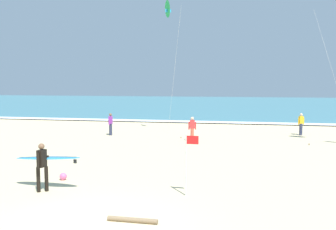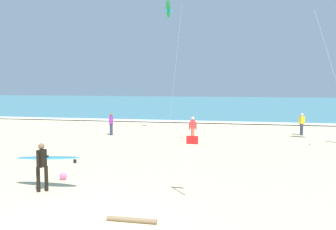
{
  "view_description": "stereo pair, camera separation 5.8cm",
  "coord_description": "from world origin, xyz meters",
  "px_view_note": "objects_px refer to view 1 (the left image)",
  "views": [
    {
      "loc": [
        3.94,
        -8.64,
        3.81
      ],
      "look_at": [
        1.0,
        6.13,
        2.46
      ],
      "focal_mm": 39.11,
      "sensor_mm": 36.0,
      "label": 1
    },
    {
      "loc": [
        4.0,
        -8.63,
        3.81
      ],
      "look_at": [
        1.0,
        6.13,
        2.46
      ],
      "focal_mm": 39.11,
      "sensor_mm": 36.0,
      "label": 2
    }
  ],
  "objects_px": {
    "bystander_purple_top": "(111,124)",
    "driftwood_log": "(132,220)",
    "kite_delta_emerald_near": "(168,9)",
    "bystander_yellow_top": "(301,124)",
    "surfer_lead": "(45,161)",
    "beach_ball": "(63,176)",
    "lifeguard_flag": "(188,159)",
    "bystander_red_top": "(192,129)"
  },
  "relations": [
    {
      "from": "bystander_red_top",
      "to": "beach_ball",
      "type": "relative_size",
      "value": 5.68
    },
    {
      "from": "surfer_lead",
      "to": "bystander_purple_top",
      "type": "distance_m",
      "value": 13.44
    },
    {
      "from": "kite_delta_emerald_near",
      "to": "bystander_yellow_top",
      "type": "xyz_separation_m",
      "value": [
        9.66,
        0.44,
        -8.36
      ]
    },
    {
      "from": "bystander_yellow_top",
      "to": "lifeguard_flag",
      "type": "relative_size",
      "value": 0.76
    },
    {
      "from": "bystander_red_top",
      "to": "beach_ball",
      "type": "xyz_separation_m",
      "value": [
        -3.72,
        -10.34,
        -0.67
      ]
    },
    {
      "from": "driftwood_log",
      "to": "bystander_red_top",
      "type": "bearing_deg",
      "value": 90.81
    },
    {
      "from": "bystander_red_top",
      "to": "kite_delta_emerald_near",
      "type": "bearing_deg",
      "value": 121.7
    },
    {
      "from": "bystander_purple_top",
      "to": "driftwood_log",
      "type": "height_order",
      "value": "bystander_purple_top"
    },
    {
      "from": "bystander_red_top",
      "to": "lifeguard_flag",
      "type": "xyz_separation_m",
      "value": [
        1.33,
        -11.35,
        0.45
      ]
    },
    {
      "from": "bystander_purple_top",
      "to": "bystander_red_top",
      "type": "distance_m",
      "value": 6.29
    },
    {
      "from": "kite_delta_emerald_near",
      "to": "lifeguard_flag",
      "type": "bearing_deg",
      "value": -76.41
    },
    {
      "from": "bystander_red_top",
      "to": "driftwood_log",
      "type": "bearing_deg",
      "value": -89.19
    },
    {
      "from": "beach_ball",
      "to": "driftwood_log",
      "type": "height_order",
      "value": "beach_ball"
    },
    {
      "from": "surfer_lead",
      "to": "kite_delta_emerald_near",
      "type": "height_order",
      "value": "kite_delta_emerald_near"
    },
    {
      "from": "bystander_red_top",
      "to": "driftwood_log",
      "type": "height_order",
      "value": "bystander_red_top"
    },
    {
      "from": "bystander_purple_top",
      "to": "beach_ball",
      "type": "relative_size",
      "value": 5.68
    },
    {
      "from": "bystander_purple_top",
      "to": "driftwood_log",
      "type": "relative_size",
      "value": 1.12
    },
    {
      "from": "bystander_purple_top",
      "to": "bystander_red_top",
      "type": "height_order",
      "value": "same"
    },
    {
      "from": "lifeguard_flag",
      "to": "bystander_red_top",
      "type": "bearing_deg",
      "value": 96.68
    },
    {
      "from": "surfer_lead",
      "to": "bystander_purple_top",
      "type": "xyz_separation_m",
      "value": [
        -2.42,
        13.22,
        -0.24
      ]
    },
    {
      "from": "kite_delta_emerald_near",
      "to": "bystander_yellow_top",
      "type": "distance_m",
      "value": 12.78
    },
    {
      "from": "surfer_lead",
      "to": "beach_ball",
      "type": "bearing_deg",
      "value": 91.35
    },
    {
      "from": "surfer_lead",
      "to": "driftwood_log",
      "type": "bearing_deg",
      "value": -30.39
    },
    {
      "from": "surfer_lead",
      "to": "beach_ball",
      "type": "xyz_separation_m",
      "value": [
        -0.03,
        1.37,
        -0.91
      ]
    },
    {
      "from": "kite_delta_emerald_near",
      "to": "bystander_purple_top",
      "type": "bearing_deg",
      "value": -149.18
    },
    {
      "from": "lifeguard_flag",
      "to": "driftwood_log",
      "type": "bearing_deg",
      "value": -113.13
    },
    {
      "from": "bystander_yellow_top",
      "to": "bystander_red_top",
      "type": "xyz_separation_m",
      "value": [
        -7.33,
        -4.21,
        0.0
      ]
    },
    {
      "from": "lifeguard_flag",
      "to": "surfer_lead",
      "type": "bearing_deg",
      "value": -175.82
    },
    {
      "from": "surfer_lead",
      "to": "driftwood_log",
      "type": "distance_m",
      "value": 4.62
    },
    {
      "from": "bystander_yellow_top",
      "to": "bystander_purple_top",
      "type": "relative_size",
      "value": 1.0
    },
    {
      "from": "kite_delta_emerald_near",
      "to": "beach_ball",
      "type": "height_order",
      "value": "kite_delta_emerald_near"
    },
    {
      "from": "beach_ball",
      "to": "bystander_purple_top",
      "type": "bearing_deg",
      "value": 101.39
    },
    {
      "from": "bystander_yellow_top",
      "to": "bystander_purple_top",
      "type": "distance_m",
      "value": 13.72
    },
    {
      "from": "beach_ball",
      "to": "bystander_yellow_top",
      "type": "bearing_deg",
      "value": 52.77
    },
    {
      "from": "kite_delta_emerald_near",
      "to": "lifeguard_flag",
      "type": "relative_size",
      "value": 4.69
    },
    {
      "from": "surfer_lead",
      "to": "kite_delta_emerald_near",
      "type": "distance_m",
      "value": 17.54
    },
    {
      "from": "bystander_purple_top",
      "to": "beach_ball",
      "type": "xyz_separation_m",
      "value": [
        2.39,
        -11.85,
        -0.67
      ]
    },
    {
      "from": "driftwood_log",
      "to": "bystander_purple_top",
      "type": "bearing_deg",
      "value": 112.15
    },
    {
      "from": "kite_delta_emerald_near",
      "to": "bystander_yellow_top",
      "type": "height_order",
      "value": "kite_delta_emerald_near"
    },
    {
      "from": "lifeguard_flag",
      "to": "bystander_purple_top",
      "type": "bearing_deg",
      "value": 120.06
    },
    {
      "from": "bystander_yellow_top",
      "to": "lifeguard_flag",
      "type": "xyz_separation_m",
      "value": [
        -6.0,
        -15.56,
        0.45
      ]
    },
    {
      "from": "kite_delta_emerald_near",
      "to": "driftwood_log",
      "type": "xyz_separation_m",
      "value": [
        2.52,
        -17.76,
        -9.11
      ]
    }
  ]
}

